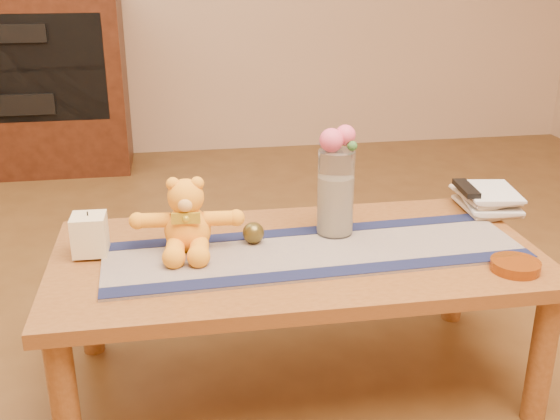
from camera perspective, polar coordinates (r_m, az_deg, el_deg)
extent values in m
plane|color=#553618|center=(2.14, 1.36, -14.56)|extent=(5.50, 5.50, 0.00)
cube|color=brown|center=(1.93, 1.47, -4.08)|extent=(1.40, 0.70, 0.04)
cylinder|color=brown|center=(1.79, -18.07, -15.83)|extent=(0.07, 0.07, 0.41)
cylinder|color=brown|center=(2.02, 21.67, -11.77)|extent=(0.07, 0.07, 0.41)
cylinder|color=brown|center=(2.28, -16.21, -7.16)|extent=(0.07, 0.07, 0.41)
cylinder|color=brown|center=(2.46, 14.94, -4.84)|extent=(0.07, 0.07, 0.41)
cube|color=#201A49|center=(1.91, 3.07, -3.61)|extent=(1.21, 0.40, 0.01)
cube|color=#121737|center=(1.78, 4.27, -5.35)|extent=(1.20, 0.11, 0.00)
cube|color=#121737|center=(2.03, 2.03, -1.83)|extent=(1.20, 0.11, 0.00)
cube|color=beige|center=(1.94, -16.11, -2.03)|extent=(0.10, 0.10, 0.11)
cylinder|color=black|center=(1.92, -16.30, -0.30)|extent=(0.00, 0.00, 0.01)
cylinder|color=silver|center=(1.98, 4.82, 1.51)|extent=(0.11, 0.11, 0.26)
cylinder|color=beige|center=(1.99, 4.79, 0.45)|extent=(0.09, 0.09, 0.18)
sphere|color=#DC4D6F|center=(1.92, 4.46, 6.03)|extent=(0.07, 0.07, 0.07)
sphere|color=#DC4D6F|center=(1.94, 5.66, 6.47)|extent=(0.06, 0.06, 0.06)
sphere|color=#505EAD|center=(1.97, 5.00, 6.20)|extent=(0.04, 0.04, 0.04)
sphere|color=#505EAD|center=(1.95, 3.95, 5.82)|extent=(0.04, 0.04, 0.04)
sphere|color=#33662D|center=(1.93, 6.26, 5.53)|extent=(0.03, 0.03, 0.03)
sphere|color=#4D4219|center=(1.94, -2.31, -1.98)|extent=(0.08, 0.08, 0.06)
imported|color=beige|center=(2.29, 15.53, 0.14)|extent=(0.18, 0.23, 0.02)
imported|color=beige|center=(2.28, 15.72, 0.55)|extent=(0.20, 0.25, 0.02)
imported|color=beige|center=(2.28, 15.45, 1.05)|extent=(0.17, 0.22, 0.02)
imported|color=beige|center=(2.27, 15.77, 1.46)|extent=(0.20, 0.25, 0.02)
cube|color=black|center=(2.26, 15.79, 1.81)|extent=(0.06, 0.16, 0.02)
cylinder|color=#BF5914|center=(1.90, 19.65, -4.56)|extent=(0.14, 0.14, 0.03)
cube|color=black|center=(4.34, -21.28, 10.29)|extent=(1.20, 0.50, 1.10)
cube|color=black|center=(4.09, -22.09, 11.20)|extent=(1.02, 0.03, 0.61)
cube|color=black|center=(4.17, -21.86, 11.39)|extent=(1.02, 0.20, 0.02)
cube|color=black|center=(4.17, -22.18, 14.11)|extent=(0.42, 0.28, 0.10)
cube|color=black|center=(4.23, -21.45, 8.80)|extent=(0.42, 0.28, 0.12)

